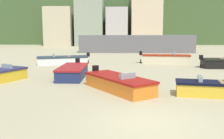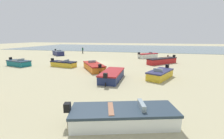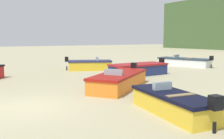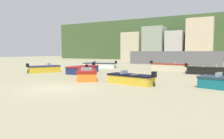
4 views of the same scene
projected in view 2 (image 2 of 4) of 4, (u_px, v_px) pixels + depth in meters
ground_plane at (98, 63)px, 24.31m from camera, size 160.00×160.00×0.00m
tidal_water at (129, 48)px, 58.51m from camera, size 80.00×36.00×0.06m
boat_yellow_0 at (63, 64)px, 21.20m from camera, size 3.97×1.87×1.06m
boat_white_1 at (148, 56)px, 29.98m from camera, size 3.94×3.72×1.20m
boat_teal_2 at (19, 63)px, 21.80m from camera, size 3.95×2.39×1.11m
boat_navy_3 at (112, 75)px, 14.68m from camera, size 1.71×4.47×1.15m
boat_yellow_4 at (160, 74)px, 15.16m from camera, size 2.82×3.84×1.12m
boat_white_5 at (123, 116)px, 7.19m from camera, size 5.18×2.99×1.10m
boat_orange_7 at (94, 67)px, 19.08m from camera, size 4.13×4.86×1.13m
boat_navy_9 at (58, 53)px, 34.50m from camera, size 4.05×3.82×1.28m
boat_red_10 at (162, 61)px, 23.51m from camera, size 4.63×4.58×1.21m
mooring_post_near_water at (168, 58)px, 27.00m from camera, size 0.24×0.24×0.91m
beach_walker_foreground at (83, 50)px, 37.81m from camera, size 0.38×0.54×1.62m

